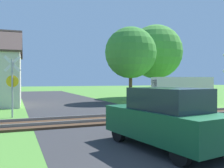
# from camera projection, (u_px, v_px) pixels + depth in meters

# --- Properties ---
(ground_plane) EXTENTS (160.00, 160.00, 0.00)m
(ground_plane) POSITION_uv_depth(u_px,v_px,m) (201.00, 159.00, 6.36)
(ground_plane) COLOR #4C8433
(road_asphalt) EXTENTS (7.46, 80.00, 0.01)m
(road_asphalt) POSITION_uv_depth(u_px,v_px,m) (159.00, 141.00, 8.23)
(road_asphalt) COLOR #2D2D30
(road_asphalt) RESTS_ON ground
(rail_track) EXTENTS (60.00, 2.60, 0.22)m
(rail_track) POSITION_uv_depth(u_px,v_px,m) (110.00, 119.00, 12.43)
(rail_track) COLOR #422D1E
(rail_track) RESTS_ON ground
(crossing_sign_far) EXTENTS (0.87, 0.19, 3.33)m
(crossing_sign_far) POSITION_uv_depth(u_px,v_px,m) (12.00, 82.00, 13.36)
(crossing_sign_far) COLOR #9E9EA5
(crossing_sign_far) RESTS_ON ground
(tree_right) EXTENTS (4.81, 4.81, 7.00)m
(tree_right) POSITION_uv_depth(u_px,v_px,m) (131.00, 53.00, 23.32)
(tree_right) COLOR #513823
(tree_right) RESTS_ON ground
(tree_far) EXTENTS (6.39, 6.39, 8.59)m
(tree_far) POSITION_uv_depth(u_px,v_px,m) (155.00, 52.00, 29.70)
(tree_far) COLOR #513823
(tree_far) RESTS_ON ground
(mail_truck) EXTENTS (5.23, 3.19, 2.24)m
(mail_truck) POSITION_uv_depth(u_px,v_px,m) (179.00, 90.00, 18.90)
(mail_truck) COLOR silver
(mail_truck) RESTS_ON ground
(parked_car) EXTENTS (2.25, 4.21, 1.78)m
(parked_car) POSITION_uv_depth(u_px,v_px,m) (164.00, 118.00, 7.27)
(parked_car) COLOR #144C2D
(parked_car) RESTS_ON ground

